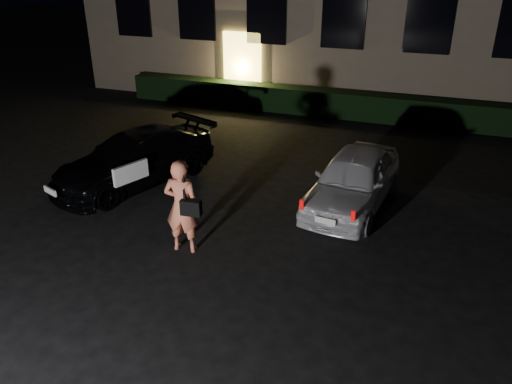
% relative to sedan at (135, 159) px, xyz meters
% --- Properties ---
extents(ground, '(80.00, 80.00, 0.00)m').
position_rel_sedan_xyz_m(ground, '(3.26, -3.53, -0.60)').
color(ground, black).
rests_on(ground, ground).
extents(hedge, '(15.00, 0.70, 0.85)m').
position_rel_sedan_xyz_m(hedge, '(3.26, 6.97, -0.17)').
color(hedge, black).
rests_on(hedge, ground).
extents(sedan, '(3.01, 4.45, 1.20)m').
position_rel_sedan_xyz_m(sedan, '(0.00, 0.00, 0.00)').
color(sedan, black).
rests_on(sedan, ground).
extents(hatch, '(1.81, 3.67, 1.20)m').
position_rel_sedan_xyz_m(hatch, '(5.03, 0.57, 0.00)').
color(hatch, silver).
rests_on(hatch, ground).
extents(man, '(0.77, 0.49, 1.77)m').
position_rel_sedan_xyz_m(man, '(2.49, -2.29, 0.29)').
color(man, '#EC7A5A').
rests_on(man, ground).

